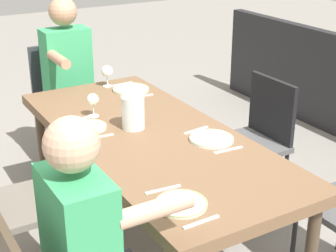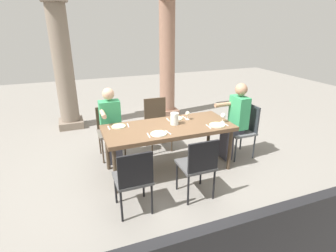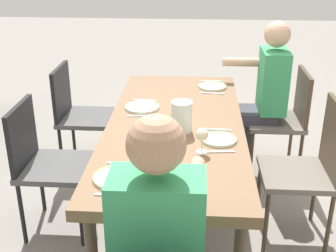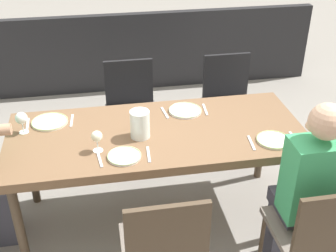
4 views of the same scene
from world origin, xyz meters
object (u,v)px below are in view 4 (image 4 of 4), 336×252
Objects in this scene: chair_west_south at (229,98)px; plate_3 at (50,122)px; diner_woman_green at (307,189)px; chair_mid_south at (131,105)px; dining_table at (157,139)px; chair_mid_north at (164,250)px; wine_glass_3 at (21,119)px; water_pitcher at (140,125)px; chair_west_north at (316,232)px; plate_1 at (185,110)px; plate_2 at (124,156)px; wine_glass_2 at (97,137)px; plate_0 at (274,140)px.

chair_west_south reaches higher than plate_3.
diner_woman_green is 1.75m from plate_3.
chair_west_south is at bearing -179.94° from chair_mid_south.
chair_mid_north reaches higher than dining_table.
water_pitcher is at bearing 166.24° from wine_glass_3.
chair_west_south is 1.91m from chair_mid_north.
chair_west_north is 1.00× the size of chair_west_south.
wine_glass_3 is (1.66, -0.99, 0.34)m from chair_west_north.
chair_west_south is at bearing -135.11° from water_pitcher.
plate_3 is at bearing -0.22° from plate_1.
plate_1 and plate_2 have the same top height.
wine_glass_3 is at bearing 41.91° from chair_mid_south.
plate_2 is at bearing 147.31° from wine_glass_2.
chair_west_north is at bearing 150.44° from plate_2.
diner_woman_green reaches higher than water_pitcher.
wine_glass_3 is (1.66, -0.80, 0.19)m from diner_woman_green.
plate_3 is (1.49, -1.09, 0.25)m from chair_west_north.
wine_glass_2 is at bearing -4.37° from plate_0.
plate_0 is 0.97m from plate_2.
plate_3 is at bearing 44.23° from chair_mid_south.
chair_mid_north is at bearing 90.00° from chair_mid_south.
plate_0 reaches higher than dining_table.
plate_3 is (1.49, 0.60, 0.25)m from chair_west_south.
wine_glass_2 reaches higher than plate_0.
chair_west_north is 4.70× the size of water_pitcher.
water_pitcher is (0.36, 0.28, 0.07)m from plate_1.
chair_mid_north is (0.87, 1.70, 0.03)m from chair_west_south.
chair_west_south is 3.69× the size of plate_1.
water_pitcher reaches higher than chair_west_north.
wine_glass_2 is at bearing 73.38° from chair_mid_south.
plate_1 is 1.15× the size of plate_2.
plate_2 is at bearing 47.73° from dining_table.
plate_2 is at bearing 132.87° from plate_3.
chair_west_north is 1.87m from plate_3.
chair_mid_north reaches higher than chair_mid_south.
diner_woman_green is at bearing 139.94° from dining_table.
plate_3 is at bearing -52.24° from wine_glass_2.
diner_woman_green reaches higher than chair_mid_north.
water_pitcher is at bearing 88.73° from chair_mid_south.
chair_mid_north is 3.79× the size of plate_3.
plate_2 is (0.15, -0.59, 0.22)m from chair_mid_north.
chair_west_south is (-0.78, -0.85, -0.18)m from dining_table.
chair_west_north is 3.96× the size of plate_0.
wine_glass_3 is at bearing 23.00° from chair_west_south.
dining_table is at bearing -40.06° from diner_woman_green.
chair_west_south is at bearing -117.24° from chair_mid_north.
plate_1 is at bearing -141.98° from water_pitcher.
plate_3 is (0.96, -0.00, -0.00)m from plate_1.
plate_2 is 0.84× the size of plate_3.
wine_glass_3 is at bearing -32.76° from wine_glass_2.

